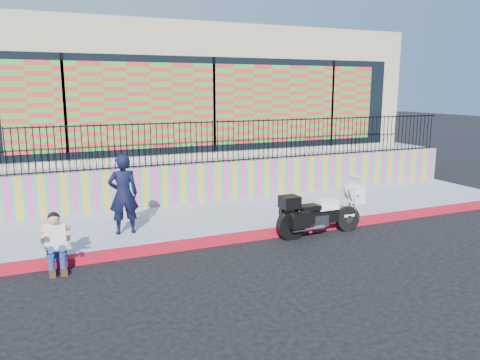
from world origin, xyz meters
TOP-DOWN VIEW (x-y plane):
  - ground at (0.00, 0.00)m, footprint 90.00×90.00m
  - red_curb at (0.00, 0.00)m, footprint 16.00×0.30m
  - sidewalk at (0.00, 1.65)m, footprint 16.00×3.00m
  - mural_wall at (0.00, 3.25)m, footprint 16.00×0.20m
  - metal_fence at (0.00, 3.25)m, footprint 15.80×0.04m
  - elevated_platform at (0.00, 8.35)m, footprint 16.00×10.00m
  - storefront_building at (0.00, 8.13)m, footprint 14.00×8.06m
  - police_motorcycle at (0.88, -0.35)m, footprint 2.14×0.71m
  - police_officer at (-3.28, 1.09)m, footprint 0.66×0.44m
  - seated_man at (-4.76, -0.23)m, footprint 0.54×0.71m

SIDE VIEW (x-z plane):
  - ground at x=0.00m, z-range 0.00..0.00m
  - red_curb at x=0.00m, z-range 0.00..0.15m
  - sidewalk at x=0.00m, z-range 0.00..0.15m
  - seated_man at x=-4.76m, z-range -0.08..0.98m
  - police_motorcycle at x=0.88m, z-range -0.11..1.22m
  - elevated_platform at x=0.00m, z-range 0.00..1.25m
  - mural_wall at x=0.00m, z-range 0.15..1.25m
  - police_officer at x=-3.28m, z-range 0.15..1.93m
  - metal_fence at x=0.00m, z-range 1.25..2.45m
  - storefront_building at x=0.00m, z-range 1.25..5.25m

